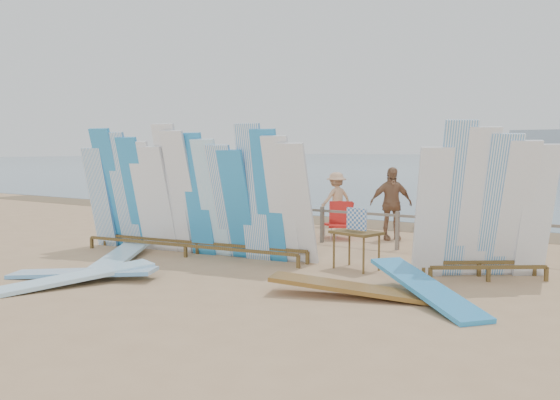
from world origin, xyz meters
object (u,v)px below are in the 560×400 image
Objects in this scene: flat_board_a at (120,262)px; beachgoer_5 at (432,197)px; flat_board_e at (82,278)px; flat_board_c at (354,297)px; flat_board_d at (425,301)px; beachgoer_6 at (488,211)px; beachgoer_11 at (245,188)px; beachgoer_4 at (391,203)px; beachgoer_2 at (210,199)px; flat_board_b at (76,285)px; stroller at (455,234)px; beach_chair_left at (338,227)px; side_surfboard_rack at (485,209)px; vendor_table at (356,249)px; beachgoer_extra_1 at (196,187)px; beach_chair_right at (341,228)px; beachgoer_3 at (336,199)px; beachgoer_7 at (465,206)px; main_surfboard_rack at (191,197)px.

beachgoer_5 is at bearing 36.11° from flat_board_a.
flat_board_e is 1.00× the size of flat_board_c.
flat_board_d is at bearing 149.47° from beachgoer_5.
beachgoer_5 is (-2.10, 2.00, 0.12)m from beachgoer_6.
flat_board_c is at bearing -30.27° from flat_board_a.
beachgoer_4 is at bearing -95.69° from beachgoer_11.
beachgoer_2 is (1.60, -3.82, -0.09)m from beachgoer_11.
flat_board_b is 8.26m from stroller.
stroller is 0.57× the size of beachgoer_6.
side_surfboard_rack is at bearing -11.01° from beach_chair_left.
vendor_table is at bearing 68.59° from flat_board_b.
flat_board_b is 9.65m from beachgoer_6.
beachgoer_extra_1 is (-6.06, 9.83, 0.91)m from flat_board_e.
beach_chair_right is 2.88m from beachgoer_3.
beachgoer_3 is (-0.09, 9.58, 0.81)m from flat_board_b.
vendor_table is at bearing 137.52° from beachgoer_5.
beach_chair_right is (2.37, 5.30, 0.28)m from flat_board_a.
side_surfboard_rack reaches higher than beachgoer_3.
beachgoer_extra_1 is (-12.10, 5.85, -0.36)m from side_surfboard_rack.
side_surfboard_rack is 4.74m from beachgoer_4.
side_surfboard_rack is 4.13m from beachgoer_6.
beachgoer_5 is (0.19, 2.57, 0.01)m from beachgoer_4.
flat_board_c is 1.48× the size of beachgoer_extra_1.
beachgoer_extra_1 is 4.70m from beachgoer_2.
beach_chair_left is 3.27m from beachgoer_7.
flat_board_a is 6.95m from beachgoer_4.
beach_chair_right is 3.65m from beachgoer_6.
main_surfboard_rack is 2.14× the size of flat_board_d.
beachgoer_4 is at bearing 126.40° from beachgoer_5.
vendor_table is 5.13m from flat_board_e.
flat_board_d is at bearing -85.94° from flat_board_c.
vendor_table is 4.52m from beachgoer_7.
beachgoer_2 is 1.03× the size of beachgoer_3.
stroller is 9.70m from beachgoer_11.
side_surfboard_rack is at bearing -60.80° from stroller.
beachgoer_2 is at bearing 117.60° from main_surfboard_rack.
main_surfboard_rack is at bearing -138.32° from stroller.
main_surfboard_rack is at bearing -139.46° from beach_chair_right.
beachgoer_extra_1 is at bearing 125.16° from beachgoer_4.
beach_chair_right is at bearing 59.23° from beachgoer_3.
beach_chair_left is at bearing 156.24° from beachgoer_4.
vendor_table is 4.90m from flat_board_a.
beach_chair_right is 0.59× the size of beachgoer_3.
beachgoer_3 is (-4.46, 2.58, 0.43)m from stroller.
stroller is 1.48m from beachgoer_6.
beach_chair_right is at bearing 60.23° from main_surfboard_rack.
side_surfboard_rack reaches higher than stroller.
beachgoer_5 is at bearing -152.71° from beachgoer_7.
beachgoer_11 reaches higher than flat_board_c.
side_surfboard_rack is 13.44m from beachgoer_extra_1.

